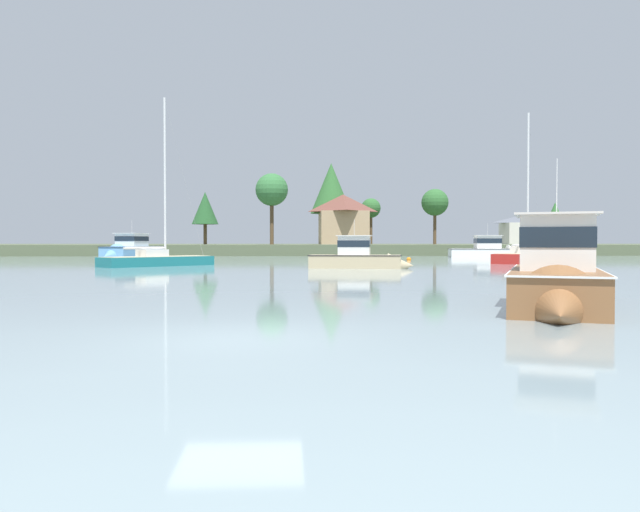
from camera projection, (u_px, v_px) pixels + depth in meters
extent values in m
plane|color=gray|center=(240.00, 338.00, 12.35)|extent=(400.00, 400.00, 0.00)
cube|color=#4C563D|center=(282.00, 248.00, 111.88)|extent=(169.65, 56.11, 1.52)
cube|color=tan|center=(355.00, 265.00, 45.33)|extent=(6.87, 3.17, 1.52)
cone|color=tan|center=(401.00, 265.00, 44.90)|extent=(2.15, 2.10, 1.79)
cube|color=black|center=(355.00, 255.00, 45.32)|extent=(7.02, 3.28, 0.05)
cube|color=silver|center=(354.00, 246.00, 45.31)|extent=(2.53, 1.98, 1.37)
cube|color=#19232D|center=(354.00, 244.00, 45.31)|extent=(2.58, 2.02, 0.49)
cube|color=beige|center=(354.00, 236.00, 45.29)|extent=(2.84, 2.28, 0.06)
cylinder|color=silver|center=(354.00, 227.00, 45.28)|extent=(0.03, 0.03, 1.17)
cube|color=brown|center=(556.00, 298.00, 18.48)|extent=(5.20, 8.00, 1.72)
cone|color=brown|center=(559.00, 312.00, 14.88)|extent=(2.85, 2.82, 2.19)
cube|color=silver|center=(556.00, 270.00, 18.46)|extent=(5.35, 8.17, 0.05)
cube|color=silver|center=(556.00, 243.00, 18.09)|extent=(2.79, 3.14, 1.57)
cube|color=#19232D|center=(556.00, 238.00, 18.09)|extent=(2.85, 3.20, 0.56)
cube|color=beige|center=(557.00, 215.00, 18.07)|extent=(3.20, 3.54, 0.06)
cylinder|color=silver|center=(557.00, 186.00, 18.05)|extent=(0.03, 0.03, 1.61)
cube|color=#B2231E|center=(524.00, 261.00, 57.39)|extent=(8.37, 9.19, 1.47)
cube|color=#CCB78E|center=(524.00, 253.00, 57.38)|extent=(7.75, 8.54, 0.04)
cube|color=silver|center=(523.00, 250.00, 56.97)|extent=(2.63, 2.70, 0.60)
cylinder|color=silver|center=(528.00, 183.00, 57.86)|extent=(0.20, 0.20, 13.04)
cylinder|color=silver|center=(520.00, 245.00, 56.41)|extent=(2.71, 3.13, 0.16)
cylinder|color=silver|center=(520.00, 245.00, 56.41)|extent=(2.44, 2.82, 0.14)
cylinder|color=#999999|center=(535.00, 185.00, 59.44)|extent=(2.62, 3.05, 12.99)
cube|color=#196B70|center=(157.00, 265.00, 49.53)|extent=(8.54, 8.11, 1.26)
cube|color=#CCB78E|center=(157.00, 256.00, 49.51)|extent=(7.92, 7.51, 0.04)
cube|color=silver|center=(152.00, 253.00, 49.18)|extent=(2.63, 2.61, 0.55)
cylinder|color=silver|center=(165.00, 177.00, 49.89)|extent=(0.18, 0.18, 12.72)
cylinder|color=silver|center=(145.00, 248.00, 48.72)|extent=(2.80, 2.57, 0.15)
cylinder|color=silver|center=(145.00, 248.00, 48.72)|extent=(2.52, 2.32, 0.14)
cylinder|color=#999999|center=(184.00, 179.00, 51.19)|extent=(2.72, 2.48, 12.67)
cube|color=#669ECC|center=(133.00, 256.00, 72.88)|extent=(5.75, 9.44, 2.19)
cone|color=#669ECC|center=(111.00, 256.00, 68.58)|extent=(3.46, 3.25, 2.83)
cube|color=black|center=(133.00, 247.00, 72.85)|extent=(5.93, 9.65, 0.05)
cube|color=silver|center=(132.00, 240.00, 72.65)|extent=(3.36, 3.75, 1.48)
cube|color=#19232D|center=(132.00, 239.00, 72.65)|extent=(3.43, 3.82, 0.53)
cube|color=beige|center=(132.00, 233.00, 72.63)|extent=(3.86, 4.23, 0.06)
cylinder|color=silver|center=(132.00, 227.00, 72.61)|extent=(0.03, 0.03, 1.50)
cube|color=white|center=(483.00, 255.00, 79.02)|extent=(8.76, 3.95, 1.68)
cone|color=white|center=(517.00, 255.00, 78.77)|extent=(2.66, 2.96, 2.71)
cube|color=black|center=(483.00, 249.00, 79.00)|extent=(8.94, 4.09, 0.05)
cube|color=silver|center=(488.00, 242.00, 78.95)|extent=(3.28, 2.74, 1.64)
cube|color=#19232D|center=(488.00, 241.00, 78.95)|extent=(3.35, 2.79, 0.59)
cube|color=beige|center=(488.00, 235.00, 78.93)|extent=(3.68, 3.16, 0.06)
cylinder|color=silver|center=(488.00, 229.00, 78.92)|extent=(0.03, 0.03, 1.54)
sphere|color=orange|center=(409.00, 259.00, 65.37)|extent=(0.49, 0.49, 0.49)
torus|color=#333338|center=(409.00, 257.00, 65.36)|extent=(0.12, 0.12, 0.02)
sphere|color=yellow|center=(361.00, 259.00, 67.36)|extent=(0.48, 0.48, 0.48)
torus|color=#333338|center=(361.00, 256.00, 67.35)|extent=(0.12, 0.12, 0.02)
sphere|color=#1E8C47|center=(365.00, 259.00, 66.37)|extent=(0.49, 0.49, 0.49)
torus|color=#333338|center=(365.00, 256.00, 66.37)|extent=(0.12, 0.12, 0.02)
cylinder|color=brown|center=(555.00, 230.00, 113.13)|extent=(0.45, 0.45, 5.26)
cone|color=#2D602D|center=(555.00, 214.00, 113.07)|extent=(3.63, 3.63, 4.43)
cylinder|color=brown|center=(331.00, 219.00, 109.44)|extent=(0.98, 0.98, 8.99)
cone|color=#2D602D|center=(331.00, 188.00, 109.32)|extent=(7.26, 7.26, 8.87)
cylinder|color=brown|center=(205.00, 228.00, 102.66)|extent=(0.57, 0.57, 5.52)
cone|color=#235128|center=(205.00, 208.00, 102.59)|extent=(4.37, 4.37, 5.35)
cylinder|color=brown|center=(435.00, 226.00, 101.78)|extent=(0.53, 0.53, 5.91)
sphere|color=#2D602D|center=(435.00, 202.00, 101.69)|extent=(4.41, 4.41, 4.41)
cylinder|color=brown|center=(371.00, 228.00, 114.65)|extent=(0.57, 0.57, 5.85)
sphere|color=#2D602D|center=(371.00, 208.00, 114.56)|extent=(3.61, 3.61, 3.61)
cylinder|color=brown|center=(272.00, 221.00, 96.32)|extent=(0.60, 0.60, 7.38)
sphere|color=#336B38|center=(272.00, 190.00, 96.21)|extent=(5.05, 5.05, 5.05)
cube|color=silver|center=(529.00, 233.00, 127.37)|extent=(10.69, 6.34, 4.30)
pyramid|color=#565B66|center=(530.00, 218.00, 127.30)|extent=(11.54, 6.84, 2.01)
cube|color=tan|center=(343.00, 228.00, 106.50)|extent=(7.97, 9.35, 5.58)
pyramid|color=brown|center=(343.00, 203.00, 106.40)|extent=(8.61, 10.10, 2.97)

